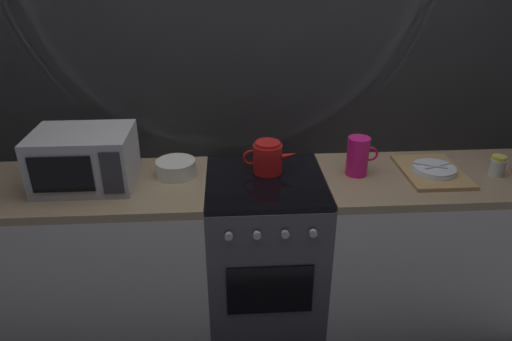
# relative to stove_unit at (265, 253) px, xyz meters

# --- Properties ---
(ground_plane) EXTENTS (8.00, 8.00, 0.00)m
(ground_plane) POSITION_rel_stove_unit_xyz_m (0.00, 0.00, -0.45)
(ground_plane) COLOR #2D2D33
(back_wall) EXTENTS (3.60, 0.05, 2.40)m
(back_wall) POSITION_rel_stove_unit_xyz_m (0.00, 0.32, 0.75)
(back_wall) COLOR gray
(back_wall) RESTS_ON ground_plane
(counter_left) EXTENTS (1.20, 0.60, 0.90)m
(counter_left) POSITION_rel_stove_unit_xyz_m (-0.90, 0.00, 0.00)
(counter_left) COLOR silver
(counter_left) RESTS_ON ground_plane
(stove_unit) EXTENTS (0.60, 0.63, 0.90)m
(stove_unit) POSITION_rel_stove_unit_xyz_m (0.00, 0.00, 0.00)
(stove_unit) COLOR #4C4C51
(stove_unit) RESTS_ON ground_plane
(counter_right) EXTENTS (1.20, 0.60, 0.90)m
(counter_right) POSITION_rel_stove_unit_xyz_m (0.90, 0.00, 0.00)
(counter_right) COLOR silver
(counter_right) RESTS_ON ground_plane
(microwave) EXTENTS (0.46, 0.35, 0.27)m
(microwave) POSITION_rel_stove_unit_xyz_m (-0.87, 0.01, 0.59)
(microwave) COLOR #B2B2B7
(microwave) RESTS_ON counter_left
(kettle) EXTENTS (0.28, 0.15, 0.17)m
(kettle) POSITION_rel_stove_unit_xyz_m (0.02, 0.09, 0.53)
(kettle) COLOR red
(kettle) RESTS_ON stove_unit
(mixing_bowl) EXTENTS (0.20, 0.20, 0.08)m
(mixing_bowl) POSITION_rel_stove_unit_xyz_m (-0.45, 0.08, 0.49)
(mixing_bowl) COLOR silver
(mixing_bowl) RESTS_ON counter_left
(pitcher) EXTENTS (0.16, 0.11, 0.20)m
(pitcher) POSITION_rel_stove_unit_xyz_m (0.47, 0.03, 0.55)
(pitcher) COLOR #E5197A
(pitcher) RESTS_ON counter_right
(dish_pile) EXTENTS (0.30, 0.40, 0.06)m
(dish_pile) POSITION_rel_stove_unit_xyz_m (0.86, 0.01, 0.47)
(dish_pile) COLOR tan
(dish_pile) RESTS_ON counter_right
(spice_jar) EXTENTS (0.08, 0.08, 0.10)m
(spice_jar) POSITION_rel_stove_unit_xyz_m (1.18, -0.02, 0.50)
(spice_jar) COLOR silver
(spice_jar) RESTS_ON counter_right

